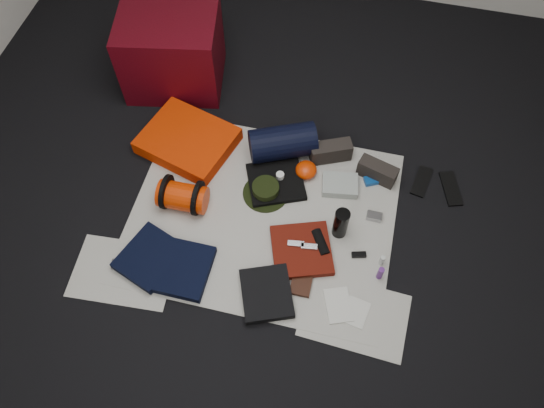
% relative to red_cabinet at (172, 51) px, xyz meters
% --- Properties ---
extents(floor, '(4.50, 4.50, 0.02)m').
position_rel_red_cabinet_xyz_m(floor, '(0.87, -0.97, -0.28)').
color(floor, black).
rests_on(floor, ground).
extents(newspaper_mat, '(1.60, 1.30, 0.01)m').
position_rel_red_cabinet_xyz_m(newspaper_mat, '(0.87, -0.97, -0.27)').
color(newspaper_mat, silver).
rests_on(newspaper_mat, floor).
extents(newspaper_sheet_front_left, '(0.61, 0.44, 0.00)m').
position_rel_red_cabinet_xyz_m(newspaper_sheet_front_left, '(0.17, -1.52, -0.27)').
color(newspaper_sheet_front_left, silver).
rests_on(newspaper_sheet_front_left, floor).
extents(newspaper_sheet_front_right, '(0.60, 0.43, 0.00)m').
position_rel_red_cabinet_xyz_m(newspaper_sheet_front_right, '(1.52, -1.47, -0.27)').
color(newspaper_sheet_front_right, silver).
rests_on(newspaper_sheet_front_right, floor).
extents(red_cabinet, '(0.74, 0.65, 0.54)m').
position_rel_red_cabinet_xyz_m(red_cabinet, '(0.00, 0.00, 0.00)').
color(red_cabinet, '#4A050E').
rests_on(red_cabinet, floor).
extents(sleeping_pad, '(0.67, 0.60, 0.10)m').
position_rel_red_cabinet_xyz_m(sleeping_pad, '(0.26, -0.56, -0.21)').
color(sleeping_pad, red).
rests_on(sleeping_pad, newspaper_mat).
extents(stuff_sack, '(0.30, 0.18, 0.17)m').
position_rel_red_cabinet_xyz_m(stuff_sack, '(0.38, -1.00, -0.18)').
color(stuff_sack, red).
rests_on(stuff_sack, newspaper_mat).
extents(sack_strap_left, '(0.02, 0.22, 0.22)m').
position_rel_red_cabinet_xyz_m(sack_strap_left, '(0.28, -1.00, -0.16)').
color(sack_strap_left, black).
rests_on(sack_strap_left, newspaper_mat).
extents(sack_strap_right, '(0.03, 0.22, 0.22)m').
position_rel_red_cabinet_xyz_m(sack_strap_right, '(0.48, -1.00, -0.16)').
color(sack_strap_right, black).
rests_on(sack_strap_right, newspaper_mat).
extents(navy_duffel, '(0.48, 0.37, 0.22)m').
position_rel_red_cabinet_xyz_m(navy_duffel, '(0.89, -0.48, -0.15)').
color(navy_duffel, black).
rests_on(navy_duffel, newspaper_mat).
extents(boonie_brim, '(0.30, 0.30, 0.01)m').
position_rel_red_cabinet_xyz_m(boonie_brim, '(0.85, -0.81, -0.26)').
color(boonie_brim, black).
rests_on(boonie_brim, newspaper_mat).
extents(boonie_crown, '(0.17, 0.17, 0.08)m').
position_rel_red_cabinet_xyz_m(boonie_crown, '(0.85, -0.81, -0.22)').
color(boonie_crown, black).
rests_on(boonie_crown, boonie_brim).
extents(hiking_boot_left, '(0.29, 0.20, 0.13)m').
position_rel_red_cabinet_xyz_m(hiking_boot_left, '(1.20, -0.44, -0.20)').
color(hiking_boot_left, '#292420').
rests_on(hiking_boot_left, newspaper_mat).
extents(hiking_boot_right, '(0.27, 0.16, 0.12)m').
position_rel_red_cabinet_xyz_m(hiking_boot_right, '(1.51, -0.52, -0.20)').
color(hiking_boot_right, '#292420').
rests_on(hiking_boot_right, newspaper_mat).
extents(flip_flop_left, '(0.13, 0.25, 0.01)m').
position_rel_red_cabinet_xyz_m(flip_flop_left, '(1.80, -0.49, -0.26)').
color(flip_flop_left, black).
rests_on(flip_flop_left, floor).
extents(flip_flop_right, '(0.17, 0.27, 0.01)m').
position_rel_red_cabinet_xyz_m(flip_flop_right, '(1.99, -0.50, -0.26)').
color(flip_flop_right, black).
rests_on(flip_flop_right, floor).
extents(trousers_navy_a, '(0.40, 0.43, 0.05)m').
position_rel_red_cabinet_xyz_m(trousers_navy_a, '(0.30, -1.41, -0.24)').
color(trousers_navy_a, black).
rests_on(trousers_navy_a, newspaper_mat).
extents(trousers_navy_b, '(0.30, 0.34, 0.05)m').
position_rel_red_cabinet_xyz_m(trousers_navy_b, '(0.52, -1.43, -0.24)').
color(trousers_navy_b, black).
rests_on(trousers_navy_b, newspaper_mat).
extents(trousers_charcoal, '(0.37, 0.40, 0.05)m').
position_rel_red_cabinet_xyz_m(trousers_charcoal, '(1.02, -1.47, -0.24)').
color(trousers_charcoal, black).
rests_on(trousers_charcoal, newspaper_mat).
extents(black_tshirt, '(0.44, 0.43, 0.03)m').
position_rel_red_cabinet_xyz_m(black_tshirt, '(0.90, -0.72, -0.25)').
color(black_tshirt, black).
rests_on(black_tshirt, newspaper_mat).
extents(red_shirt, '(0.44, 0.44, 0.05)m').
position_rel_red_cabinet_xyz_m(red_shirt, '(1.16, -1.16, -0.24)').
color(red_shirt, '#581309').
rests_on(red_shirt, newspaper_mat).
extents(orange_stuff_sack, '(0.15, 0.15, 0.09)m').
position_rel_red_cabinet_xyz_m(orange_stuff_sack, '(1.07, -0.61, -0.22)').
color(orange_stuff_sack, red).
rests_on(orange_stuff_sack, newspaper_mat).
extents(first_aid_pouch, '(0.24, 0.20, 0.06)m').
position_rel_red_cabinet_xyz_m(first_aid_pouch, '(1.30, -0.66, -0.24)').
color(first_aid_pouch, '#929A94').
rests_on(first_aid_pouch, newspaper_mat).
extents(water_bottle, '(0.11, 0.11, 0.22)m').
position_rel_red_cabinet_xyz_m(water_bottle, '(1.35, -0.98, -0.15)').
color(water_bottle, black).
rests_on(water_bottle, newspaper_mat).
extents(speaker, '(0.14, 0.18, 0.06)m').
position_rel_red_cabinet_xyz_m(speaker, '(1.26, -1.09, -0.23)').
color(speaker, black).
rests_on(speaker, newspaper_mat).
extents(compact_camera, '(0.09, 0.06, 0.04)m').
position_rel_red_cabinet_xyz_m(compact_camera, '(1.54, -0.83, -0.25)').
color(compact_camera, '#9D9EA2').
rests_on(compact_camera, newspaper_mat).
extents(cyan_case, '(0.11, 0.10, 0.03)m').
position_rel_red_cabinet_xyz_m(cyan_case, '(1.49, -0.57, -0.25)').
color(cyan_case, navy).
rests_on(cyan_case, newspaper_mat).
extents(toiletry_purple, '(0.04, 0.04, 0.10)m').
position_rel_red_cabinet_xyz_m(toiletry_purple, '(1.62, -1.21, -0.21)').
color(toiletry_purple, '#552474').
rests_on(toiletry_purple, newspaper_mat).
extents(toiletry_clear, '(0.04, 0.04, 0.08)m').
position_rel_red_cabinet_xyz_m(toiletry_clear, '(1.62, -1.12, -0.22)').
color(toiletry_clear, silver).
rests_on(toiletry_clear, newspaper_mat).
extents(paperback_book, '(0.12, 0.18, 0.03)m').
position_rel_red_cabinet_xyz_m(paperback_book, '(1.20, -1.34, -0.25)').
color(paperback_book, black).
rests_on(paperback_book, newspaper_mat).
extents(map_booklet, '(0.20, 0.24, 0.01)m').
position_rel_red_cabinet_xyz_m(map_booklet, '(1.43, -1.44, -0.26)').
color(map_booklet, beige).
rests_on(map_booklet, newspaper_mat).
extents(map_printout, '(0.15, 0.18, 0.01)m').
position_rel_red_cabinet_xyz_m(map_printout, '(1.53, -1.45, -0.26)').
color(map_printout, beige).
rests_on(map_printout, newspaper_mat).
extents(sunglasses, '(0.09, 0.06, 0.02)m').
position_rel_red_cabinet_xyz_m(sunglasses, '(1.49, -1.10, -0.25)').
color(sunglasses, black).
rests_on(sunglasses, newspaper_mat).
extents(key_cluster, '(0.08, 0.08, 0.01)m').
position_rel_red_cabinet_xyz_m(key_cluster, '(0.12, -1.48, -0.26)').
color(key_cluster, '#9D9EA2').
rests_on(key_cluster, newspaper_mat).
extents(tape_roll, '(0.05, 0.05, 0.04)m').
position_rel_red_cabinet_xyz_m(tape_roll, '(0.92, -0.69, -0.21)').
color(tape_roll, silver).
rests_on(tape_roll, black_tshirt).
extents(energy_bar_a, '(0.10, 0.05, 0.01)m').
position_rel_red_cabinet_xyz_m(energy_bar_a, '(1.12, -1.14, -0.21)').
color(energy_bar_a, '#9D9EA2').
rests_on(energy_bar_a, red_shirt).
extents(energy_bar_b, '(0.10, 0.05, 0.01)m').
position_rel_red_cabinet_xyz_m(energy_bar_b, '(1.20, -1.14, -0.21)').
color(energy_bar_b, '#9D9EA2').
rests_on(energy_bar_b, red_shirt).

